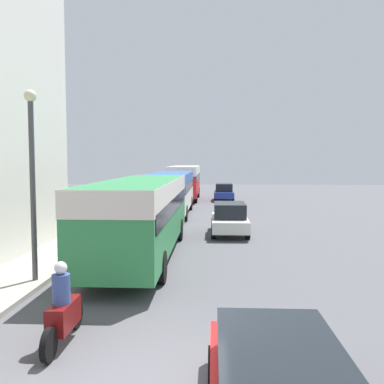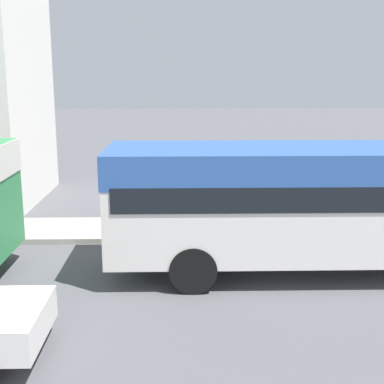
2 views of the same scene
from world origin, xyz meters
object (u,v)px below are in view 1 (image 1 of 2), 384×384
object	(u,v)px
car_crossing	(230,218)
car_far_curb	(224,192)
bus_third_in_line	(185,178)
bus_lead	(143,207)
bus_following	(171,187)
motorcycle_behind_lead	(63,311)
pedestrian_near_curb	(122,199)

from	to	relation	value
car_crossing	car_far_curb	distance (m)	18.31
bus_third_in_line	car_crossing	size ratio (longest dim) A/B	2.25
bus_lead	car_far_curb	distance (m)	23.87
bus_following	motorcycle_behind_lead	size ratio (longest dim) A/B	4.38
bus_third_in_line	motorcycle_behind_lead	bearing A→B (deg)	-90.58
bus_following	car_crossing	bearing A→B (deg)	-63.89
bus_following	bus_third_in_line	world-z (taller)	bus_third_in_line
bus_third_in_line	bus_following	bearing A→B (deg)	-90.86
bus_lead	bus_following	xyz separation A→B (m)	(-0.16, 12.82, -0.06)
pedestrian_near_curb	car_far_curb	bearing A→B (deg)	55.95
bus_lead	car_far_curb	size ratio (longest dim) A/B	2.73
bus_following	pedestrian_near_curb	xyz separation A→B (m)	(-3.41, -0.03, -0.84)
bus_lead	pedestrian_near_curb	world-z (taller)	bus_lead
bus_third_in_line	motorcycle_behind_lead	distance (m)	32.04
pedestrian_near_curb	bus_following	bearing A→B (deg)	0.50
bus_lead	bus_following	size ratio (longest dim) A/B	1.17
motorcycle_behind_lead	car_far_curb	xyz separation A→B (m)	(4.02, 31.51, 0.13)
car_far_curb	pedestrian_near_curb	bearing A→B (deg)	-124.05
car_crossing	car_far_curb	size ratio (longest dim) A/B	1.00
car_far_curb	pedestrian_near_curb	xyz separation A→B (m)	(-7.27, -10.77, 0.23)
bus_lead	bus_third_in_line	xyz separation A→B (m)	(0.01, 24.05, 0.12)
bus_following	car_crossing	size ratio (longest dim) A/B	2.34
bus_third_in_line	car_far_curb	xyz separation A→B (m)	(3.70, -0.49, -1.25)
bus_third_in_line	pedestrian_near_curb	distance (m)	11.86
bus_lead	bus_third_in_line	world-z (taller)	bus_third_in_line
bus_lead	bus_third_in_line	size ratio (longest dim) A/B	1.21
car_crossing	car_far_curb	world-z (taller)	same
bus_third_in_line	car_crossing	bearing A→B (deg)	-79.33
bus_third_in_line	pedestrian_near_curb	world-z (taller)	bus_third_in_line
car_far_curb	pedestrian_near_curb	size ratio (longest dim) A/B	2.38
car_far_curb	pedestrian_near_curb	distance (m)	12.99
motorcycle_behind_lead	bus_third_in_line	bearing A→B (deg)	89.42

